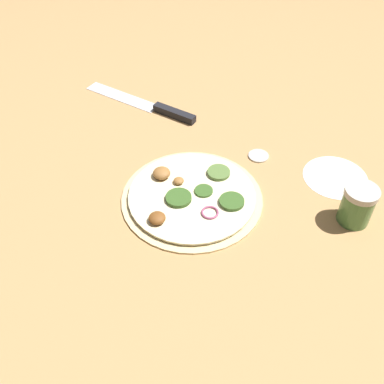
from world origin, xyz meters
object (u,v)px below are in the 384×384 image
(pizza, at_px, (192,196))
(spice_jar, at_px, (357,205))
(knife, at_px, (156,108))
(loose_cap, at_px, (259,155))

(pizza, bearing_deg, spice_jar, 111.33)
(pizza, distance_m, knife, 0.32)
(pizza, distance_m, spice_jar, 0.31)
(knife, xyz_separation_m, spice_jar, (0.10, 0.52, 0.03))
(pizza, bearing_deg, loose_cap, 163.25)
(knife, relative_size, spice_jar, 4.08)
(knife, bearing_deg, loose_cap, 174.62)
(pizza, bearing_deg, knife, -132.39)
(loose_cap, bearing_deg, pizza, -16.75)
(pizza, height_order, knife, pizza)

